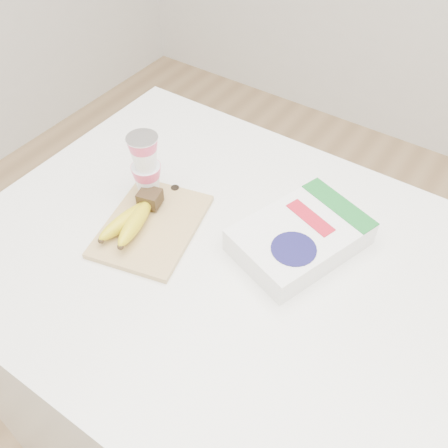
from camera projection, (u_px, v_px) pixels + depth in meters
name	position (u px, v px, depth m)	size (l,w,h in m)	color
room	(280.00, 120.00, 0.74)	(4.00, 4.00, 4.00)	tan
table	(255.00, 385.00, 1.36)	(1.30, 0.87, 0.97)	white
cutting_board	(152.00, 226.00, 1.10)	(0.19, 0.26, 0.01)	tan
bananas	(134.00, 218.00, 1.08)	(0.09, 0.19, 0.05)	#382816
yogurt_stack	(146.00, 164.00, 1.10)	(0.07, 0.07, 0.16)	white
cereal_box	(300.00, 237.00, 1.05)	(0.26, 0.31, 0.06)	white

